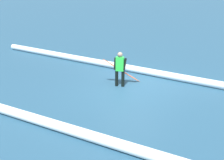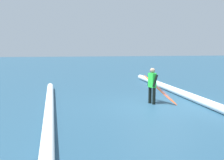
# 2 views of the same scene
# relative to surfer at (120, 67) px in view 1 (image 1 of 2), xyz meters

# --- Properties ---
(ground_plane) EXTENTS (130.43, 130.43, 0.00)m
(ground_plane) POSITION_rel_surfer_xyz_m (-0.49, -0.15, -0.86)
(ground_plane) COLOR navy
(surfer) EXTENTS (0.50, 0.32, 1.54)m
(surfer) POSITION_rel_surfer_xyz_m (0.00, 0.00, 0.00)
(surfer) COLOR black
(surfer) RESTS_ON ground_plane
(surfboard) EXTENTS (1.53, 1.18, 1.19)m
(surfboard) POSITION_rel_surfer_xyz_m (0.12, -0.41, -0.28)
(surfboard) COLOR #E55926
(surfboard) RESTS_ON ground_plane
(wave_crest_foreground) EXTENTS (18.70, 1.43, 0.33)m
(wave_crest_foreground) POSITION_rel_surfer_xyz_m (-0.27, -1.97, -0.69)
(wave_crest_foreground) COLOR white
(wave_crest_foreground) RESTS_ON ground_plane
(wave_crest_midground) EXTENTS (16.79, 0.51, 0.33)m
(wave_crest_midground) POSITION_rel_surfer_xyz_m (-3.07, 4.32, -0.69)
(wave_crest_midground) COLOR white
(wave_crest_midground) RESTS_ON ground_plane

